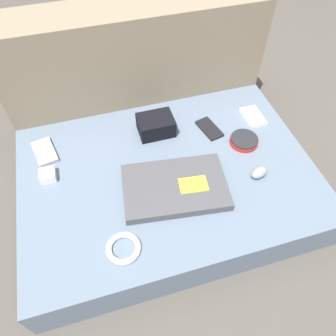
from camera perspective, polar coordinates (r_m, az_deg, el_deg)
The scene contains 12 objects.
ground_plane at distance 1.24m, azimuth 0.00°, elevation -4.89°, with size 8.00×8.00×0.00m, color #4C4742.
couch_seat at distance 1.18m, azimuth 0.00°, elevation -2.87°, with size 1.00×0.70×0.15m.
couch_backrest at distance 1.37m, azimuth -5.58°, elevation 16.63°, with size 1.00×0.20×0.51m.
laptop at distance 1.06m, azimuth 1.20°, elevation -3.36°, with size 0.36×0.26×0.03m.
computer_mouse at distance 1.14m, azimuth 15.62°, elevation -0.71°, with size 0.07×0.06×0.04m.
speaker_puck at distance 1.23m, azimuth 13.09°, elevation 4.68°, with size 0.10×0.10×0.02m.
phone_silver at distance 1.34m, azimuth 14.56°, elevation 8.66°, with size 0.07×0.11×0.01m.
phone_black at distance 1.25m, azimuth -20.68°, elevation 2.62°, with size 0.09×0.14×0.01m.
phone_small at distance 1.26m, azimuth 7.20°, elevation 6.81°, with size 0.08×0.12×0.01m.
camera_pouch at distance 1.22m, azimuth -2.13°, elevation 7.46°, with size 0.13×0.10×0.07m.
charger_brick at distance 1.16m, azimuth -20.19°, elevation -1.21°, with size 0.05×0.05×0.03m.
cable_coil at distance 0.97m, azimuth -7.77°, elevation -13.63°, with size 0.10×0.10×0.02m.
Camera 1 is at (-0.19, -0.66, 1.04)m, focal length 35.00 mm.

